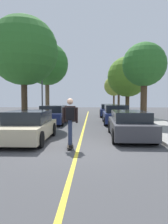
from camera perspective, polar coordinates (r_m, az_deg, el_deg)
ground at (r=8.13m, az=-1.51°, el=-9.51°), size 80.00×80.00×0.00m
center_line at (r=12.05m, az=-0.31°, el=-5.23°), size 0.12×39.20×0.01m
parked_car_left_nearest at (r=9.66m, az=-14.76°, el=-3.73°), size 1.94×4.03×1.31m
parked_car_left_near at (r=15.97m, az=-7.99°, el=-0.75°), size 1.96×4.45×1.36m
parked_car_right_nearest at (r=10.34m, az=12.07°, el=-3.23°), size 1.93×4.49×1.26m
parked_car_right_near at (r=16.10m, az=8.47°, el=-0.63°), size 1.93×4.30×1.40m
parked_car_right_far at (r=22.76m, az=6.59°, el=0.45°), size 1.97×4.63×1.31m
street_tree_left_nearest at (r=15.38m, az=-15.87°, el=15.45°), size 4.62×4.62×7.24m
street_tree_left_near at (r=22.60m, az=-9.87°, el=12.50°), size 4.34×4.34×7.45m
street_tree_right_nearest at (r=15.43m, az=15.83°, el=11.95°), size 2.98×2.98×5.54m
street_tree_right_near at (r=21.96m, az=11.61°, el=9.20°), size 4.02×4.02×5.94m
street_tree_right_far at (r=28.85m, az=9.32°, el=9.18°), size 2.93×2.93×6.10m
street_tree_right_farthest at (r=34.92m, az=8.02°, el=6.89°), size 3.17×3.17×5.41m
fire_hydrant at (r=15.94m, az=-13.54°, el=-1.46°), size 0.20×0.20×0.70m
streetlamp at (r=19.95m, az=-11.17°, el=7.35°), size 0.36×0.24×5.33m
skateboard at (r=8.04m, az=-3.71°, el=-9.02°), size 0.30×0.86×0.10m
skateboarder at (r=7.85m, az=-3.74°, el=-1.79°), size 0.59×0.71×1.75m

